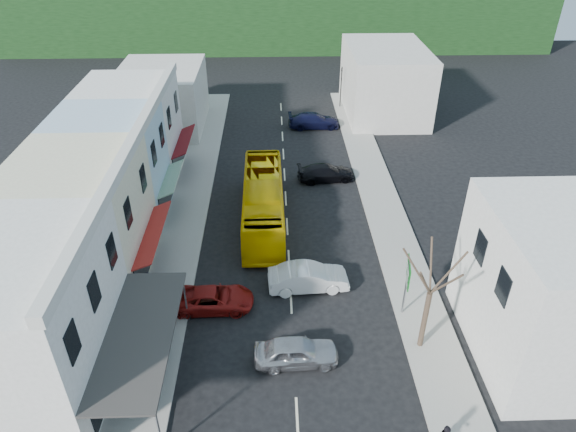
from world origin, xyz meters
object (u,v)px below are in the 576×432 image
object	(u,v)px
street_tree	(430,293)
traffic_signal	(341,88)
car_white	(308,279)
car_red	(213,298)
car_silver	(296,352)
bus	(263,203)
pedestrian_left	(149,283)
direction_sign	(406,289)

from	to	relation	value
street_tree	traffic_signal	size ratio (longest dim) A/B	1.67
car_white	car_red	size ratio (longest dim) A/B	0.96
car_silver	street_tree	distance (m)	7.45
bus	pedestrian_left	xyz separation A→B (m)	(-6.77, -8.07, -0.55)
bus	car_white	world-z (taller)	bus
bus	direction_sign	bearing A→B (deg)	-51.92
car_silver	car_white	world-z (taller)	same
bus	direction_sign	size ratio (longest dim) A/B	2.99
street_tree	bus	bearing A→B (deg)	124.07
car_silver	direction_sign	size ratio (longest dim) A/B	1.14
car_white	street_tree	size ratio (longest dim) A/B	0.58
car_silver	bus	bearing A→B (deg)	5.26
car_white	traffic_signal	bearing A→B (deg)	-14.26
street_tree	direction_sign	bearing A→B (deg)	99.53
bus	traffic_signal	size ratio (longest dim) A/B	2.54
car_silver	car_red	distance (m)	6.32
car_red	pedestrian_left	xyz separation A→B (m)	(-3.91, 1.14, 0.30)
pedestrian_left	car_white	bearing A→B (deg)	-100.78
car_silver	pedestrian_left	size ratio (longest dim) A/B	2.59
bus	car_red	xyz separation A→B (m)	(-2.86, -9.21, -0.85)
car_white	car_red	distance (m)	5.88
car_silver	traffic_signal	world-z (taller)	traffic_signal
bus	car_white	xyz separation A→B (m)	(2.81, -7.64, -0.85)
street_tree	car_silver	bearing A→B (deg)	-172.78
car_white	street_tree	xyz separation A→B (m)	(5.73, -4.98, 3.11)
car_red	pedestrian_left	bearing A→B (deg)	72.74
car_red	direction_sign	bearing A→B (deg)	-95.74
direction_sign	car_white	bearing A→B (deg)	164.67
pedestrian_left	direction_sign	world-z (taller)	direction_sign
direction_sign	street_tree	distance (m)	3.16
bus	car_red	size ratio (longest dim) A/B	2.52
car_silver	street_tree	bearing A→B (deg)	-85.19
pedestrian_left	street_tree	distance (m)	16.20
direction_sign	pedestrian_left	bearing A→B (deg)	-178.18
bus	car_silver	distance (m)	13.62
car_silver	traffic_signal	xyz separation A→B (m)	(6.50, 36.32, 1.59)
car_silver	pedestrian_left	distance (m)	10.14
street_tree	traffic_signal	xyz separation A→B (m)	(-0.22, 35.47, -1.52)
car_white	direction_sign	world-z (taller)	direction_sign
bus	street_tree	size ratio (longest dim) A/B	1.52
pedestrian_left	street_tree	bearing A→B (deg)	-119.91
direction_sign	bus	bearing A→B (deg)	138.36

